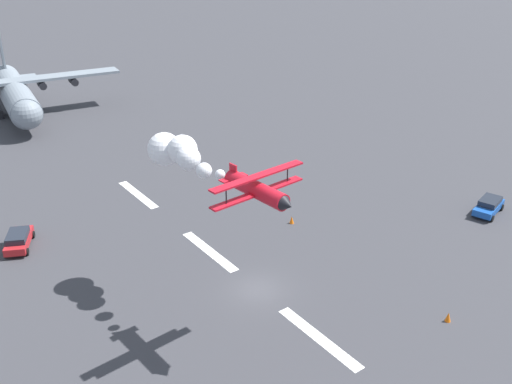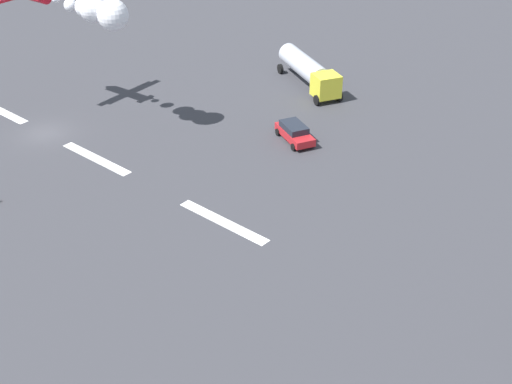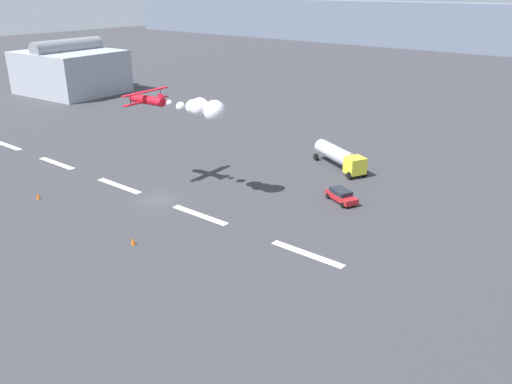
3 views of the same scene
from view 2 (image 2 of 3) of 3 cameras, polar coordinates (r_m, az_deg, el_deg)
The scene contains 7 objects.
ground_plane at distance 64.24m, azimuth -17.08°, elevation 4.69°, with size 440.00×440.00×0.00m, color #38383D.
runway_stripe_2 at distance 70.00m, azimuth -20.43°, elevation 6.33°, with size 8.00×0.90×0.01m, color white.
runway_stripe_3 at distance 58.79m, azimuth -13.11°, elevation 2.72°, with size 8.00×0.90×0.01m, color white.
runway_stripe_4 at distance 49.30m, azimuth -2.73°, elevation -2.49°, with size 8.00×0.90×0.01m, color white.
stunt_biplane_red at distance 59.81m, azimuth -13.99°, elevation 14.64°, with size 14.63×7.21×2.70m.
fuel_tanker_truck at distance 70.51m, azimuth 4.42°, elevation 10.02°, with size 10.05×6.90×2.90m.
airport_staff_sedan at distance 59.87m, azimuth 3.22°, elevation 4.97°, with size 4.78×3.55×1.52m.
Camera 2 is at (49.96, -29.43, 27.65)m, focal length 48.27 mm.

